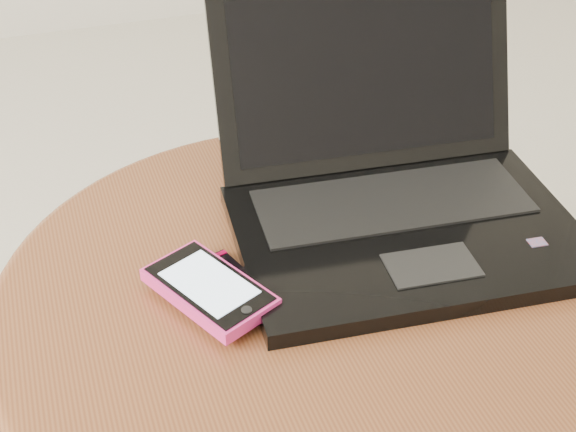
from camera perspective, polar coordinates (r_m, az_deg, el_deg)
name	(u,v)px	position (r m, az deg, el deg)	size (l,w,h in m)	color
table	(308,359)	(0.86, 1.45, -9.99)	(0.62, 0.62, 0.49)	#4C2A12
laptop	(395,185)	(0.86, 7.50, 2.14)	(0.37, 0.35, 0.22)	black
phone_black	(230,290)	(0.77, -4.13, -5.23)	(0.08, 0.12, 0.01)	black
phone_pink	(209,289)	(0.76, -5.55, -5.11)	(0.11, 0.14, 0.02)	#FF3295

